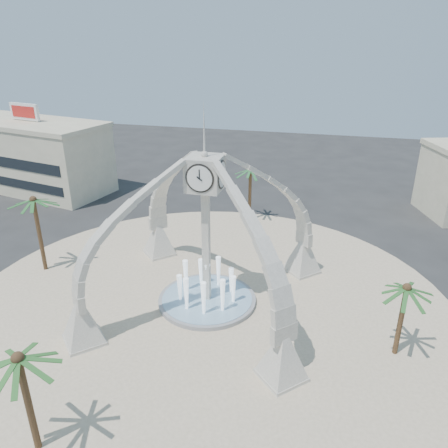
% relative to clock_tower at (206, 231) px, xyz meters
% --- Properties ---
extents(ground, '(140.00, 140.00, 0.00)m').
position_rel_clock_tower_xyz_m(ground, '(0.00, 0.00, -6.49)').
color(ground, '#282828').
rests_on(ground, ground).
extents(plaza, '(40.00, 40.00, 0.06)m').
position_rel_clock_tower_xyz_m(plaza, '(0.00, 0.00, -6.46)').
color(plaza, beige).
rests_on(plaza, ground).
extents(clock_tower, '(17.94, 17.94, 16.30)m').
position_rel_clock_tower_xyz_m(clock_tower, '(0.00, 0.00, 0.00)').
color(clock_tower, beige).
rests_on(clock_tower, ground).
extents(fountain, '(8.00, 8.00, 3.62)m').
position_rel_clock_tower_xyz_m(fountain, '(0.00, 0.00, -6.20)').
color(fountain, '#9B9B9E').
rests_on(fountain, ground).
extents(building_nw, '(23.75, 13.73, 11.90)m').
position_rel_clock_tower_xyz_m(building_nw, '(-32.00, 22.00, -1.66)').
color(building_nw, beige).
rests_on(building_nw, ground).
extents(palm_east, '(4.93, 4.93, 5.99)m').
position_rel_clock_tower_xyz_m(palm_east, '(14.37, -2.79, -1.28)').
color(palm_east, brown).
rests_on(palm_east, ground).
extents(palm_west, '(5.18, 5.18, 7.74)m').
position_rel_clock_tower_xyz_m(palm_west, '(-16.27, 1.45, 0.37)').
color(palm_west, brown).
rests_on(palm_west, ground).
extents(palm_north, '(4.64, 4.64, 7.00)m').
position_rel_clock_tower_xyz_m(palm_north, '(-0.12, 18.00, -0.33)').
color(palm_north, brown).
rests_on(palm_north, ground).
extents(palm_south, '(4.80, 4.80, 6.76)m').
position_rel_clock_tower_xyz_m(palm_south, '(-4.79, -15.53, -0.58)').
color(palm_south, brown).
rests_on(palm_south, ground).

